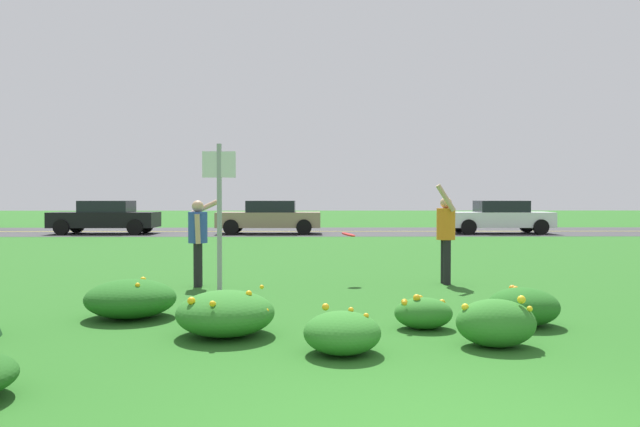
# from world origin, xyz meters

# --- Properties ---
(ground_plane) EXTENTS (120.00, 120.00, 0.00)m
(ground_plane) POSITION_xyz_m (0.00, 12.90, 0.00)
(ground_plane) COLOR #26601E
(highway_strip) EXTENTS (120.00, 7.82, 0.01)m
(highway_strip) POSITION_xyz_m (0.00, 25.80, 0.00)
(highway_strip) COLOR #38383A
(highway_strip) RESTS_ON ground
(highway_center_stripe) EXTENTS (120.00, 0.16, 0.00)m
(highway_center_stripe) POSITION_xyz_m (0.00, 25.80, 0.01)
(highway_center_stripe) COLOR yellow
(highway_center_stripe) RESTS_ON ground
(daylily_clump_near_camera) EXTENTS (0.85, 0.71, 0.56)m
(daylily_clump_near_camera) POSITION_xyz_m (1.00, 2.86, 0.26)
(daylily_clump_near_camera) COLOR #2D7526
(daylily_clump_near_camera) RESTS_ON ground
(daylily_clump_mid_center) EXTENTS (0.88, 0.85, 0.48)m
(daylily_clump_mid_center) POSITION_xyz_m (1.67, 3.98, 0.24)
(daylily_clump_mid_center) COLOR #23661E
(daylily_clump_mid_center) RESTS_ON ground
(daylily_clump_mid_right) EXTENTS (1.19, 1.18, 0.51)m
(daylily_clump_mid_right) POSITION_xyz_m (-3.38, 4.56, 0.25)
(daylily_clump_mid_right) COLOR #23661E
(daylily_clump_mid_right) RESTS_ON ground
(daylily_clump_front_center) EXTENTS (1.14, 1.21, 0.54)m
(daylily_clump_front_center) POSITION_xyz_m (-1.97, 3.45, 0.26)
(daylily_clump_front_center) COLOR #2D7526
(daylily_clump_front_center) RESTS_ON ground
(daylily_clump_front_left) EXTENTS (0.71, 0.59, 0.43)m
(daylily_clump_front_left) POSITION_xyz_m (0.39, 3.80, 0.19)
(daylily_clump_front_left) COLOR #2D7526
(daylily_clump_front_left) RESTS_ON ground
(daylily_clump_mid_left) EXTENTS (0.79, 0.86, 0.47)m
(daylily_clump_mid_left) POSITION_xyz_m (-0.66, 2.57, 0.22)
(daylily_clump_mid_left) COLOR #2D7526
(daylily_clump_mid_left) RESTS_ON ground
(sign_post_near_path) EXTENTS (0.56, 0.10, 2.50)m
(sign_post_near_path) POSITION_xyz_m (-2.53, 6.88, 1.52)
(sign_post_near_path) COLOR #93969B
(sign_post_near_path) RESTS_ON ground
(person_thrower_blue_shirt) EXTENTS (0.52, 0.51, 1.56)m
(person_thrower_blue_shirt) POSITION_xyz_m (-3.00, 7.51, 0.92)
(person_thrower_blue_shirt) COLOR #2D4C9E
(person_thrower_blue_shirt) RESTS_ON ground
(person_catcher_orange_shirt) EXTENTS (0.40, 0.50, 1.84)m
(person_catcher_orange_shirt) POSITION_xyz_m (1.50, 7.78, 0.97)
(person_catcher_orange_shirt) COLOR orange
(person_catcher_orange_shirt) RESTS_ON ground
(frisbee_red) EXTENTS (0.26, 0.26, 0.10)m
(frisbee_red) POSITION_xyz_m (-0.29, 7.88, 0.91)
(frisbee_red) COLOR red
(car_white_center_left) EXTENTS (4.50, 2.00, 1.45)m
(car_white_center_left) POSITION_xyz_m (7.30, 24.04, 0.74)
(car_white_center_left) COLOR silver
(car_white_center_left) RESTS_ON ground
(car_tan_center_right) EXTENTS (4.50, 2.00, 1.45)m
(car_tan_center_right) POSITION_xyz_m (-2.83, 24.04, 0.74)
(car_tan_center_right) COLOR #937F60
(car_tan_center_right) RESTS_ON ground
(car_black_rightmost) EXTENTS (4.50, 2.00, 1.45)m
(car_black_rightmost) POSITION_xyz_m (-10.00, 24.04, 0.74)
(car_black_rightmost) COLOR black
(car_black_rightmost) RESTS_ON ground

